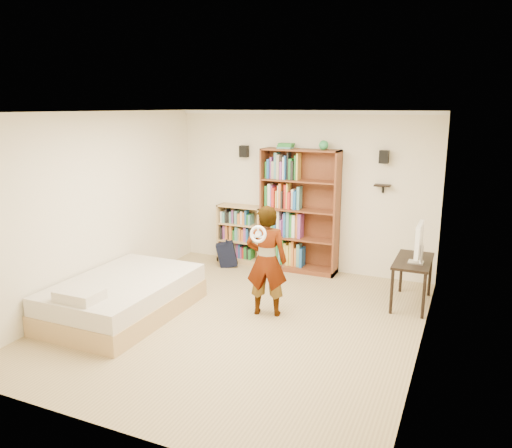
{
  "coord_description": "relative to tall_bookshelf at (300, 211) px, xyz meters",
  "views": [
    {
      "loc": [
        2.65,
        -5.51,
        2.77
      ],
      "look_at": [
        -0.03,
        0.6,
        1.19
      ],
      "focal_mm": 35.0,
      "sensor_mm": 36.0,
      "label": 1
    }
  ],
  "objects": [
    {
      "name": "crown_molding",
      "position": [
        -0.02,
        -2.31,
        1.63
      ],
      "size": [
        4.5,
        5.0,
        0.06
      ],
      "color": "white",
      "rests_on": "room_shell"
    },
    {
      "name": "low_bookshelf",
      "position": [
        -1.12,
        0.03,
        -0.52
      ],
      "size": [
        0.84,
        0.31,
        1.04
      ],
      "primitive_type": null,
      "color": "tan",
      "rests_on": "ground"
    },
    {
      "name": "wii_wheel",
      "position": [
        0.21,
        -2.22,
        0.15
      ],
      "size": [
        0.22,
        0.09,
        0.23
      ],
      "primitive_type": "torus",
      "rotation": [
        1.36,
        0.0,
        0.0
      ],
      "color": "white",
      "rests_on": "person"
    },
    {
      "name": "speaker_left",
      "position": [
        -1.07,
        0.09,
        0.96
      ],
      "size": [
        0.14,
        0.12,
        0.2
      ],
      "primitive_type": "cube",
      "color": "black",
      "rests_on": "room_shell"
    },
    {
      "name": "tall_bookshelf",
      "position": [
        0.0,
        0.0,
        0.0
      ],
      "size": [
        1.31,
        0.38,
        2.08
      ],
      "primitive_type": null,
      "color": "brown",
      "rests_on": "ground"
    },
    {
      "name": "wall_shelf",
      "position": [
        1.33,
        0.1,
        0.51
      ],
      "size": [
        0.25,
        0.16,
        0.02
      ],
      "primitive_type": "cube",
      "color": "black",
      "rests_on": "room_shell"
    },
    {
      "name": "daybed",
      "position": [
        -1.56,
        -2.73,
        -0.73
      ],
      "size": [
        1.38,
        2.12,
        0.62
      ],
      "primitive_type": null,
      "color": "beige",
      "rests_on": "ground"
    },
    {
      "name": "ground",
      "position": [
        -0.02,
        -2.31,
        -1.04
      ],
      "size": [
        4.5,
        5.0,
        0.01
      ],
      "primitive_type": "cube",
      "color": "tan",
      "rests_on": "ground"
    },
    {
      "name": "navy_bag",
      "position": [
        -1.22,
        -0.32,
        -0.81
      ],
      "size": [
        0.4,
        0.34,
        0.46
      ],
      "primitive_type": null,
      "rotation": [
        0.0,
        0.0,
        0.41
      ],
      "color": "black",
      "rests_on": "ground"
    },
    {
      "name": "imac",
      "position": [
        2.01,
        -0.93,
        -0.1
      ],
      "size": [
        0.19,
        0.57,
        0.56
      ],
      "primitive_type": null,
      "rotation": [
        0.0,
        0.0,
        0.14
      ],
      "color": "white",
      "rests_on": "computer_desk"
    },
    {
      "name": "room_shell",
      "position": [
        -0.02,
        -2.31,
        0.72
      ],
      "size": [
        4.52,
        5.02,
        2.71
      ],
      "color": "silver",
      "rests_on": "ground"
    },
    {
      "name": "person",
      "position": [
        0.21,
        -1.94,
        -0.28
      ],
      "size": [
        0.62,
        0.48,
        1.51
      ],
      "primitive_type": "imported",
      "rotation": [
        0.0,
        0.0,
        3.38
      ],
      "color": "black",
      "rests_on": "ground"
    },
    {
      "name": "speaker_right",
      "position": [
        1.33,
        0.09,
        0.96
      ],
      "size": [
        0.14,
        0.12,
        0.2
      ],
      "primitive_type": "cube",
      "color": "black",
      "rests_on": "room_shell"
    },
    {
      "name": "computer_desk",
      "position": [
        1.97,
        -0.8,
        -0.71
      ],
      "size": [
        0.49,
        0.97,
        0.66
      ],
      "primitive_type": null,
      "color": "black",
      "rests_on": "ground"
    }
  ]
}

